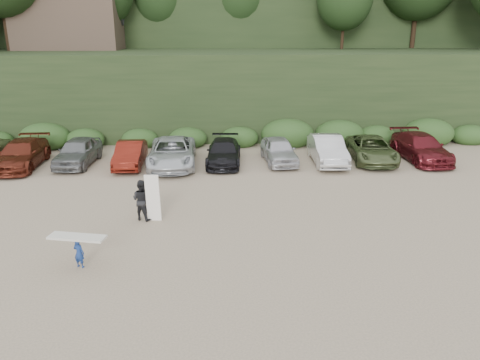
{
  "coord_description": "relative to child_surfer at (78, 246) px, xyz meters",
  "views": [
    {
      "loc": [
        -0.22,
        -16.63,
        7.75
      ],
      "look_at": [
        0.7,
        3.0,
        1.3
      ],
      "focal_mm": 35.0,
      "sensor_mm": 36.0,
      "label": 1
    }
  ],
  "objects": [
    {
      "name": "child_surfer",
      "position": [
        0.0,
        0.0,
        0.0
      ],
      "size": [
        1.99,
        0.92,
        1.15
      ],
      "color": "navy",
      "rests_on": "ground"
    },
    {
      "name": "parked_cars",
      "position": [
        1.44,
        12.3,
        -0.02
      ],
      "size": [
        34.08,
        6.25,
        1.63
      ],
      "color": "#ADACB1",
      "rests_on": "ground"
    },
    {
      "name": "ground",
      "position": [
        4.97,
        2.25,
        -0.78
      ],
      "size": [
        120.0,
        120.0,
        0.0
      ],
      "primitive_type": "plane",
      "color": "tan",
      "rests_on": "ground"
    },
    {
      "name": "adult_surfer",
      "position": [
        1.54,
        4.06,
        0.11
      ],
      "size": [
        1.33,
        0.96,
        2.06
      ],
      "color": "black",
      "rests_on": "ground"
    }
  ]
}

